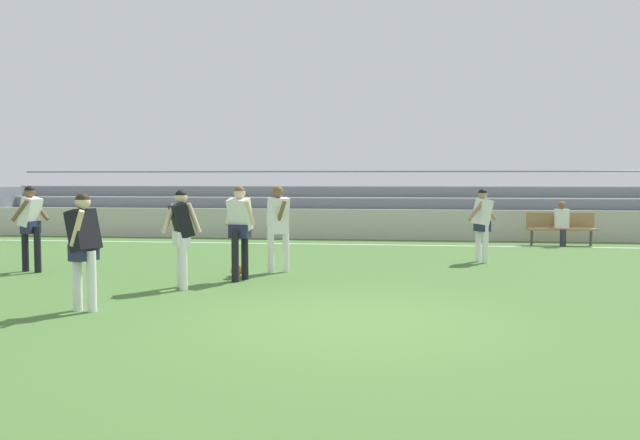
# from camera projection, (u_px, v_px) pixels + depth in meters

# --- Properties ---
(ground_plane) EXTENTS (160.00, 160.00, 0.00)m
(ground_plane) POSITION_uv_depth(u_px,v_px,m) (345.00, 322.00, 8.50)
(ground_plane) COLOR #477033
(field_line_sideline) EXTENTS (44.00, 0.12, 0.01)m
(field_line_sideline) POSITION_uv_depth(u_px,v_px,m) (378.00, 245.00, 18.42)
(field_line_sideline) COLOR white
(field_line_sideline) RESTS_ON ground
(sideline_wall) EXTENTS (48.00, 0.16, 0.91)m
(sideline_wall) POSITION_uv_depth(u_px,v_px,m) (380.00, 224.00, 20.06)
(sideline_wall) COLOR #BCB7AD
(sideline_wall) RESTS_ON ground
(bleacher_stand) EXTENTS (25.00, 2.46, 2.11)m
(bleacher_stand) POSITION_uv_depth(u_px,v_px,m) (354.00, 207.00, 22.41)
(bleacher_stand) COLOR #B2B2B7
(bleacher_stand) RESTS_ON ground
(bench_centre_sideline) EXTENTS (1.80, 0.40, 0.90)m
(bench_centre_sideline) POSITION_uv_depth(u_px,v_px,m) (561.00, 226.00, 18.25)
(bench_centre_sideline) COLOR #99754C
(bench_centre_sideline) RESTS_ON ground
(spectator_seated) EXTENTS (0.36, 0.42, 1.21)m
(spectator_seated) POSITION_uv_depth(u_px,v_px,m) (562.00, 220.00, 18.13)
(spectator_seated) COLOR #2D2D38
(spectator_seated) RESTS_ON ground
(player_white_challenging) EXTENTS (0.53, 0.50, 1.70)m
(player_white_challenging) POSITION_uv_depth(u_px,v_px,m) (240.00, 224.00, 11.89)
(player_white_challenging) COLOR black
(player_white_challenging) RESTS_ON ground
(player_white_dropping_back) EXTENTS (0.48, 0.72, 1.69)m
(player_white_dropping_back) POSITION_uv_depth(u_px,v_px,m) (278.00, 221.00, 12.94)
(player_white_dropping_back) COLOR white
(player_white_dropping_back) RESTS_ON ground
(player_white_overlapping) EXTENTS (0.68, 0.50, 1.61)m
(player_white_overlapping) POSITION_uv_depth(u_px,v_px,m) (482.00, 219.00, 14.55)
(player_white_overlapping) COLOR white
(player_white_overlapping) RESTS_ON ground
(player_white_wide_left) EXTENTS (0.59, 0.49, 1.69)m
(player_white_wide_left) POSITION_uv_depth(u_px,v_px,m) (31.00, 221.00, 13.01)
(player_white_wide_left) COLOR black
(player_white_wide_left) RESTS_ON ground
(player_dark_deep_cover) EXTENTS (0.62, 0.52, 1.64)m
(player_dark_deep_cover) POSITION_uv_depth(u_px,v_px,m) (181.00, 230.00, 11.05)
(player_dark_deep_cover) COLOR white
(player_dark_deep_cover) RESTS_ON ground
(player_dark_trailing_run) EXTENTS (0.47, 0.56, 1.63)m
(player_dark_trailing_run) POSITION_uv_depth(u_px,v_px,m) (84.00, 242.00, 9.15)
(player_dark_trailing_run) COLOR white
(player_dark_trailing_run) RESTS_ON ground
(soccer_ball) EXTENTS (0.22, 0.22, 0.22)m
(soccer_ball) POSITION_uv_depth(u_px,v_px,m) (236.00, 270.00, 12.48)
(soccer_ball) COLOR orange
(soccer_ball) RESTS_ON ground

